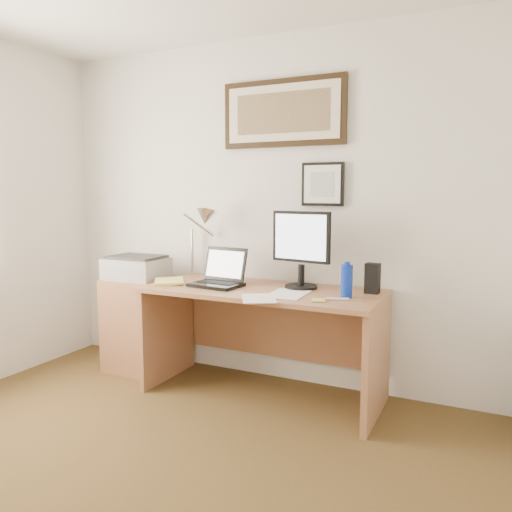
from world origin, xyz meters
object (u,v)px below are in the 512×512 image
Objects in this scene: side_cabinet at (141,325)px; desk at (267,320)px; lcd_monitor at (301,246)px; water_bottle at (347,281)px; printer at (137,267)px; book at (155,282)px; laptop at (219,277)px.

side_cabinet is 0.46× the size of desk.
water_bottle is at bearing -24.00° from lcd_monitor.
lcd_monitor is 1.34m from printer.
book is 0.48m from laptop.
lcd_monitor reaches higher than laptop.
laptop is 0.77m from printer.
lcd_monitor is at bearing 3.46° from printer.
water_bottle is 0.56× the size of laptop.
laptop reaches higher than book.
lcd_monitor reaches higher than side_cabinet.
laptop reaches higher than desk.
water_bottle reaches higher than side_cabinet.
book is 0.17× the size of desk.
printer is (-1.32, -0.08, -0.22)m from lcd_monitor.
printer is at bearing -160.59° from side_cabinet.
book is at bearing -175.48° from water_bottle.
book is 1.08m from lcd_monitor.
book is (-1.37, -0.11, -0.09)m from water_bottle.
desk is (-0.59, 0.12, -0.34)m from water_bottle.
water_bottle is 1.68m from printer.
lcd_monitor is at bearing 14.92° from book.
side_cabinet is 1.73m from water_bottle.
printer is at bearing 175.70° from laptop.
water_bottle is 0.13× the size of desk.
laptop is (-0.32, -0.10, 0.29)m from desk.
side_cabinet is at bearing 145.99° from book.
desk is 0.57m from lcd_monitor.
printer is at bearing -176.54° from lcd_monitor.
desk is 1.13m from printer.
desk is at bearing -170.84° from lcd_monitor.
book is at bearing -34.01° from side_cabinet.
side_cabinet is 1.08m from desk.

